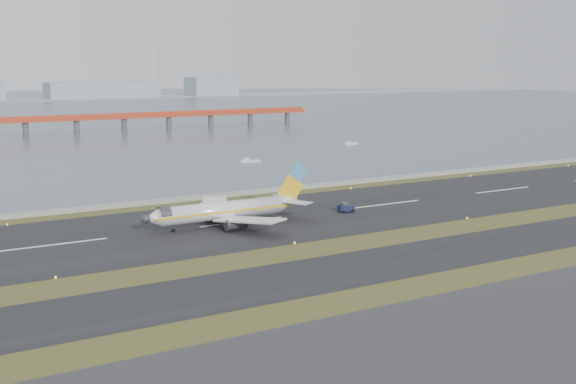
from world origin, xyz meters
The scene contains 10 objects.
ground centered at (0.00, 0.00, 0.00)m, with size 1000.00×1000.00×0.00m, color #344719.
apron_strip centered at (0.00, -55.00, 0.05)m, with size 1000.00×50.00×0.10m, color #313033.
taxiway_strip centered at (0.00, -12.00, 0.05)m, with size 1000.00×18.00×0.10m, color black.
runway_strip centered at (0.00, 30.00, 0.05)m, with size 1000.00×45.00×0.10m, color black.
seawall centered at (0.00, 60.00, 0.50)m, with size 1000.00×2.50×1.00m, color gray.
red_pier centered at (20.00, 250.00, 7.28)m, with size 260.00×5.00×10.20m.
airliner centered at (-4.07, 28.34, 3.46)m, with size 38.52×32.89×12.80m.
pushback_tug centered at (25.72, 27.23, 1.14)m, with size 3.91×2.62×2.34m.
workboat_near centered at (46.34, 116.05, 0.54)m, with size 7.32×4.35×1.70m.
workboat_far centered at (108.53, 142.95, 0.56)m, with size 7.56×3.21×1.78m.
Camera 1 is at (-69.26, -108.30, 34.25)m, focal length 45.00 mm.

